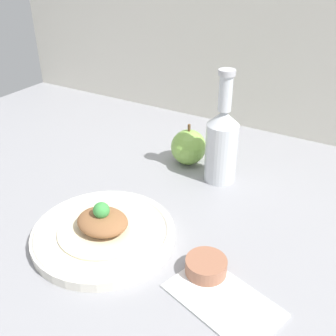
{
  "coord_description": "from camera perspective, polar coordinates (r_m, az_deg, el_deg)",
  "views": [
    {
      "loc": [
        32.63,
        -55.83,
        49.49
      ],
      "look_at": [
        -2.74,
        4.06,
        9.28
      ],
      "focal_mm": 42.0,
      "sensor_mm": 36.0,
      "label": 1
    }
  ],
  "objects": [
    {
      "name": "plated_food",
      "position": [
        0.75,
        -9.46,
        -7.87
      ],
      "size": [
        17.19,
        17.19,
        6.23
      ],
      "color": "beige",
      "rests_on": "plate"
    },
    {
      "name": "apple",
      "position": [
        0.99,
        3.0,
        3.06
      ],
      "size": [
        8.96,
        8.96,
        10.67
      ],
      "color": "#84B74C",
      "rests_on": "ground_plane"
    },
    {
      "name": "cider_bottle",
      "position": [
        0.91,
        7.81,
        3.77
      ],
      "size": [
        7.39,
        7.39,
        26.52
      ],
      "color": "silver",
      "rests_on": "ground_plane"
    },
    {
      "name": "napkin",
      "position": [
        0.66,
        8.0,
        -18.35
      ],
      "size": [
        20.17,
        15.29,
        0.8
      ],
      "color": "white",
      "rests_on": "ground_plane"
    },
    {
      "name": "dipping_bowl",
      "position": [
        0.69,
        5.54,
        -14.09
      ],
      "size": [
        7.14,
        7.14,
        3.01
      ],
      "color": "#996047",
      "rests_on": "ground_plane"
    },
    {
      "name": "plate",
      "position": [
        0.77,
        -9.31,
        -9.31
      ],
      "size": [
        27.22,
        27.22,
        2.33
      ],
      "color": "silver",
      "rests_on": "ground_plane"
    },
    {
      "name": "ground_plane",
      "position": [
        0.83,
        0.21,
        -8.5
      ],
      "size": [
        180.0,
        110.0,
        4.0
      ],
      "primitive_type": "cube",
      "color": "gray"
    }
  ]
}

